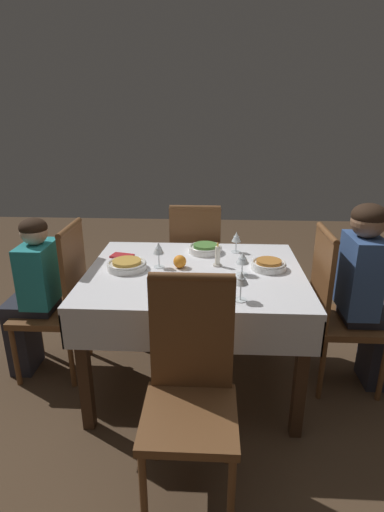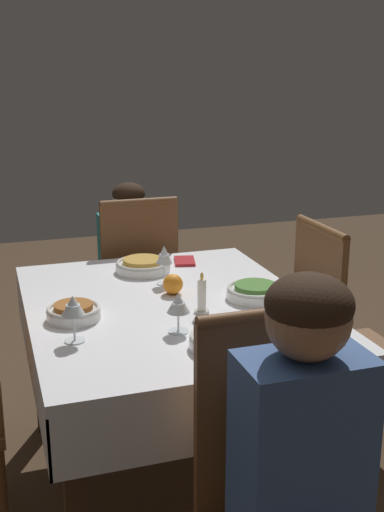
{
  "view_description": "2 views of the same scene",
  "coord_description": "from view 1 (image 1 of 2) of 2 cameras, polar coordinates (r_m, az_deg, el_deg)",
  "views": [
    {
      "loc": [
        0.09,
        -2.14,
        1.63
      ],
      "look_at": [
        -0.02,
        0.0,
        0.84
      ],
      "focal_mm": 28.0,
      "sensor_mm": 36.0,
      "label": 1
    },
    {
      "loc": [
        2.1,
        -0.6,
        1.57
      ],
      "look_at": [
        0.01,
        0.08,
        0.93
      ],
      "focal_mm": 45.0,
      "sensor_mm": 36.0,
      "label": 2
    }
  ],
  "objects": [
    {
      "name": "chair_east",
      "position": [
        2.56,
        19.95,
        -6.74
      ],
      "size": [
        0.4,
        0.4,
        1.0
      ],
      "rotation": [
        0.0,
        0.0,
        1.57
      ],
      "color": "brown",
      "rests_on": "ground_plane"
    },
    {
      "name": "person_child_teal",
      "position": [
        2.69,
        -21.79,
        -4.65
      ],
      "size": [
        0.33,
        0.3,
        1.04
      ],
      "rotation": [
        0.0,
        0.0,
        -1.57
      ],
      "color": "#282833",
      "rests_on": "ground_plane"
    },
    {
      "name": "wine_glass_west",
      "position": [
        2.33,
        -4.8,
        0.99
      ],
      "size": [
        0.06,
        0.06,
        0.16
      ],
      "color": "white",
      "rests_on": "dining_table"
    },
    {
      "name": "ground_plane",
      "position": [
        2.69,
        0.38,
        -17.15
      ],
      "size": [
        8.0,
        8.0,
        0.0
      ],
      "primitive_type": "plane",
      "color": "#4C3826"
    },
    {
      "name": "bowl_south",
      "position": [
        1.98,
        1.55,
        -5.21
      ],
      "size": [
        0.18,
        0.18,
        0.06
      ],
      "color": "white",
      "rests_on": "dining_table"
    },
    {
      "name": "bowl_north",
      "position": [
        2.6,
        1.91,
        1.09
      ],
      "size": [
        0.22,
        0.22,
        0.06
      ],
      "color": "white",
      "rests_on": "dining_table"
    },
    {
      "name": "chair_west",
      "position": [
        2.64,
        -18.31,
        -5.64
      ],
      "size": [
        0.4,
        0.4,
        1.0
      ],
      "rotation": [
        0.0,
        0.0,
        -1.57
      ],
      "color": "brown",
      "rests_on": "ground_plane"
    },
    {
      "name": "wine_glass_north",
      "position": [
        2.59,
        6.35,
        2.59
      ],
      "size": [
        0.06,
        0.06,
        0.14
      ],
      "color": "white",
      "rests_on": "dining_table"
    },
    {
      "name": "bowl_east",
      "position": [
        2.37,
        10.9,
        -1.23
      ],
      "size": [
        0.2,
        0.2,
        0.06
      ],
      "color": "white",
      "rests_on": "dining_table"
    },
    {
      "name": "candle_centerpiece",
      "position": [
        2.37,
        3.66,
        -0.18
      ],
      "size": [
        0.05,
        0.05,
        0.15
      ],
      "color": "beige",
      "rests_on": "dining_table"
    },
    {
      "name": "wine_glass_south",
      "position": [
        1.93,
        7.03,
        -3.32
      ],
      "size": [
        0.07,
        0.07,
        0.15
      ],
      "color": "white",
      "rests_on": "dining_table"
    },
    {
      "name": "wine_glass_east",
      "position": [
        2.24,
        7.23,
        -0.41
      ],
      "size": [
        0.08,
        0.08,
        0.13
      ],
      "color": "white",
      "rests_on": "dining_table"
    },
    {
      "name": "bowl_west",
      "position": [
        2.35,
        -9.27,
        -1.24
      ],
      "size": [
        0.23,
        0.23,
        0.06
      ],
      "color": "white",
      "rests_on": "dining_table"
    },
    {
      "name": "dining_table",
      "position": [
        2.35,
        0.42,
        -4.17
      ],
      "size": [
        1.25,
        1.01,
        0.76
      ],
      "color": "silver",
      "rests_on": "ground_plane"
    },
    {
      "name": "chair_south",
      "position": [
        1.79,
        -0.23,
        -17.83
      ],
      "size": [
        0.4,
        0.4,
        1.0
      ],
      "color": "brown",
      "rests_on": "ground_plane"
    },
    {
      "name": "chair_north",
      "position": [
        3.07,
        0.5,
        -0.9
      ],
      "size": [
        0.4,
        0.4,
        1.0
      ],
      "rotation": [
        0.0,
        0.0,
        3.14
      ],
      "color": "brown",
      "rests_on": "ground_plane"
    },
    {
      "name": "napkin_red_folded",
      "position": [
        2.56,
        -9.96,
        0.01
      ],
      "size": [
        0.15,
        0.12,
        0.01
      ],
      "rotation": [
        0.0,
        0.0,
        -0.24
      ],
      "color": "#AD2328",
      "rests_on": "dining_table"
    },
    {
      "name": "orange_fruit",
      "position": [
        2.34,
        -1.76,
        -0.79
      ],
      "size": [
        0.08,
        0.08,
        0.08
      ],
      "primitive_type": "sphere",
      "color": "orange",
      "rests_on": "dining_table"
    },
    {
      "name": "person_adult_denim",
      "position": [
        2.56,
        23.7,
        -4.12
      ],
      "size": [
        0.34,
        0.3,
        1.15
      ],
      "rotation": [
        0.0,
        0.0,
        1.57
      ],
      "color": "#282833",
      "rests_on": "ground_plane"
    }
  ]
}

